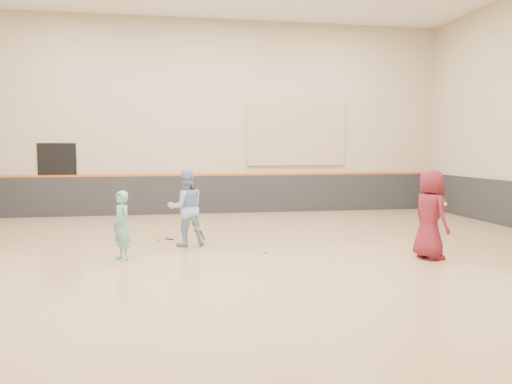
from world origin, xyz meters
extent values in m
cube|color=tan|center=(0.00, 0.00, -0.10)|extent=(15.00, 12.00, 0.20)
cube|color=#BDAC8A|center=(0.00, 6.01, 3.00)|extent=(15.00, 0.02, 6.00)
cube|color=#BDAC8A|center=(0.00, -6.01, 3.00)|extent=(15.00, 0.02, 6.00)
cube|color=#232326|center=(0.00, 5.97, 0.60)|extent=(14.90, 0.04, 1.20)
cube|color=#D85914|center=(0.00, 5.96, 1.22)|extent=(14.90, 0.03, 0.06)
cube|color=tan|center=(2.80, 5.95, 2.50)|extent=(3.20, 0.08, 2.00)
cube|color=black|center=(-4.50, 5.98, 1.10)|extent=(1.10, 0.05, 2.20)
imported|color=#6CBCB6|center=(-2.09, -0.36, 0.64)|extent=(0.50, 0.56, 1.27)
imported|color=#8DAFDA|center=(-0.88, 0.83, 0.80)|extent=(0.89, 0.76, 1.60)
imported|color=maroon|center=(3.53, -1.18, 0.83)|extent=(0.64, 0.88, 1.65)
sphere|color=#D0D932|center=(0.62, -0.22, 0.03)|extent=(0.07, 0.07, 0.07)
sphere|color=#BBD431|center=(3.67, -1.43, 1.04)|extent=(0.07, 0.07, 0.07)
sphere|color=gold|center=(-1.47, 1.40, 0.03)|extent=(0.07, 0.07, 0.07)
camera|label=1|loc=(-1.20, -9.62, 2.04)|focal=35.00mm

